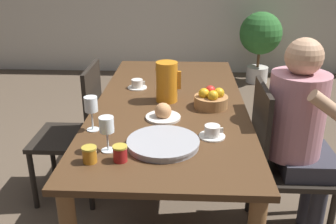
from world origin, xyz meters
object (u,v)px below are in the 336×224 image
Objects in this scene: bread_plate at (163,113)px; jam_jar_red at (120,153)px; red_pitcher at (167,82)px; wine_glass_water at (91,106)px; serving_tray at (163,143)px; fruit_bowl at (211,99)px; chair_person_side at (279,161)px; person_seated at (301,127)px; jam_jar_amber at (90,154)px; wine_glass_juice at (107,127)px; teacup_near_person at (212,132)px; potted_plant at (260,37)px; teacup_across at (137,84)px; chair_opposite at (77,130)px.

bread_plate is 0.48m from jam_jar_red.
red_pitcher reaches higher than wine_glass_water.
fruit_bowl is at bearing 63.52° from serving_tray.
red_pitcher is (-0.64, 0.22, 0.38)m from chair_person_side.
person_seated is at bearing -17.59° from red_pitcher.
person_seated reaches higher than chair_person_side.
wine_glass_water is at bearing 122.23° from jam_jar_red.
red_pitcher is at bearing 50.99° from wine_glass_water.
jam_jar_amber is at bearing -63.60° from person_seated.
wine_glass_juice reaches higher than serving_tray.
potted_plant is (0.81, 3.19, -0.17)m from teacup_near_person.
chair_person_side is 0.77m from serving_tray.
jam_jar_red is at bearing -50.92° from wine_glass_juice.
fruit_bowl is (-0.38, 0.13, 0.31)m from chair_person_side.
jam_jar_amber is 0.13m from jam_jar_red.
potted_plant reaches higher than teacup_across.
jam_jar_red is 3.65m from potted_plant.
jam_jar_amber is at bearing -172.70° from jam_jar_red.
teacup_near_person is 0.68× the size of bread_plate.
chair_opposite is 0.95m from jam_jar_amber.
jam_jar_amber is 0.37× the size of fruit_bowl.
red_pitcher is 0.54m from wine_glass_water.
fruit_bowl is (0.48, 0.54, -0.07)m from wine_glass_juice.
serving_tray is (0.01, -0.58, -0.10)m from red_pitcher.
fruit_bowl is at bearing 48.47° from wine_glass_juice.
wine_glass_water is 0.91× the size of fruit_bowl.
potted_plant is (0.41, 2.94, 0.11)m from chair_person_side.
serving_tray is (-0.23, -0.10, -0.01)m from teacup_near_person.
chair_opposite is at bearing -104.73° from person_seated.
chair_opposite is at bearing -122.36° from potted_plant.
red_pitcher is 0.71× the size of serving_tray.
person_seated is at bearing 22.84° from wine_glass_juice.
chair_opposite is at bearing -164.83° from teacup_across.
chair_opposite reaches higher than serving_tray.
bread_plate is at bearing -87.57° from person_seated.
jam_jar_red is (0.12, 0.02, 0.00)m from jam_jar_amber.
teacup_across is 0.56m from fruit_bowl.
chair_opposite is at bearing 147.26° from bread_plate.
serving_tray is at bearing -116.48° from fruit_bowl.
teacup_across is at bearing -117.97° from chair_person_side.
potted_plant is (0.80, 2.81, -0.20)m from fruit_bowl.
wine_glass_water is (-1.07, -0.19, 0.18)m from person_seated.
red_pitcher is at bearing 91.25° from serving_tray.
jam_jar_amber is (-0.08, -0.96, 0.01)m from teacup_across.
potted_plant reaches higher than jam_jar_red.
wine_glass_water is (0.25, -0.54, 0.39)m from chair_opposite.
chair_opposite reaches higher than bread_plate.
person_seated reaches higher than jam_jar_amber.
bread_plate is 0.97× the size of fruit_bowl.
chair_opposite is 0.92m from wine_glass_juice.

